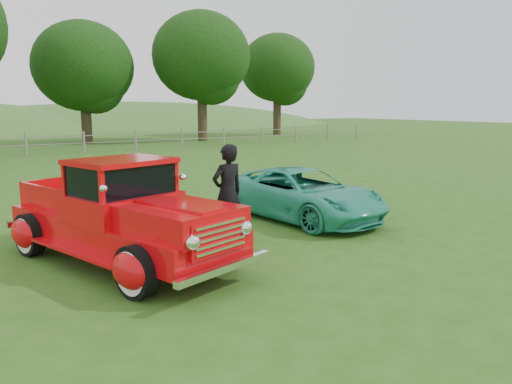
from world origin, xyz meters
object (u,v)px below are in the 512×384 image
tree_near_east (83,66)px  tree_far_east (277,68)px  man (228,193)px  red_pickup (121,217)px  teal_sedan (302,194)px  tree_mid_east (201,56)px

tree_near_east → tree_far_east: 17.04m
tree_far_east → man: bearing=-127.0°
tree_near_east → red_pickup: (-6.64, -27.70, -4.45)m
tree_near_east → man: bearing=-99.2°
tree_near_east → red_pickup: size_ratio=1.58×
red_pickup → teal_sedan: (4.61, 0.95, -0.20)m
tree_near_east → teal_sedan: bearing=-94.3°
red_pickup → man: size_ratio=2.77×
tree_far_east → red_pickup: bearing=-129.5°
man → tree_near_east: bearing=-105.2°
tree_near_east → man: size_ratio=4.37×
teal_sedan → tree_far_east: bearing=48.8°
tree_mid_east → man: (-12.42, -25.43, -5.22)m
tree_near_east → red_pickup: 28.83m
tree_near_east → red_pickup: tree_near_east is taller
teal_sedan → man: (-2.39, -0.69, 0.36)m
tree_far_east → teal_sedan: tree_far_east is taller
red_pickup → teal_sedan: size_ratio=1.23×
tree_mid_east → red_pickup: (-14.64, -25.70, -5.38)m
red_pickup → man: 2.24m
tree_far_east → man: size_ratio=4.65×
tree_near_east → man: (-4.42, -27.43, -4.29)m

